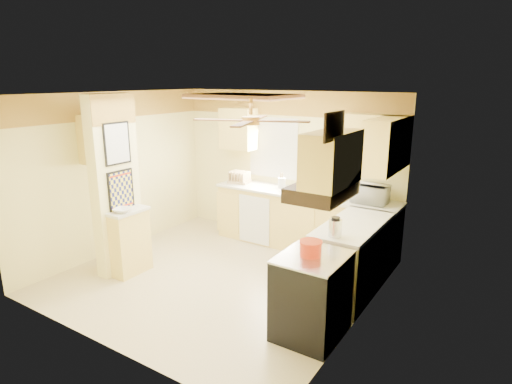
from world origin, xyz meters
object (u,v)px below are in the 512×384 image
Objects in this scene: stove at (312,295)px; bowl at (123,210)px; microwave at (370,194)px; kettle at (335,227)px; dutch_oven at (311,248)px.

stove is 2.82m from bowl.
stove is 2.22m from microwave.
stove is 1.85× the size of microwave.
bowl is at bearing 41.81° from microwave.
microwave is 1.55m from kettle.
dutch_oven reaches higher than stove.
stove is 3.79× the size of dutch_oven.
bowl is at bearing -177.88° from dutch_oven.
microwave is (-0.11, 2.13, 0.62)m from stove.
kettle is (0.10, -1.55, -0.03)m from microwave.
bowl is at bearing -165.88° from kettle.
bowl is (-2.77, -0.11, 0.51)m from stove.
microwave is 3.49m from bowl.
microwave reaches higher than kettle.
microwave is at bearing 92.17° from dutch_oven.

